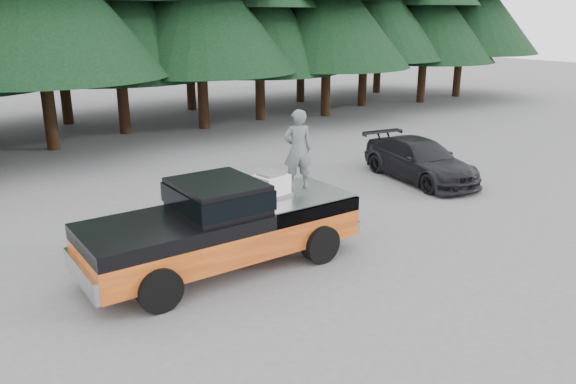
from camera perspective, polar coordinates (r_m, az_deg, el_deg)
ground at (r=11.99m, az=-1.56°, el=-7.90°), size 120.00×120.00×0.00m
pickup_truck at (r=11.93m, az=-6.60°, el=-4.66°), size 6.00×2.04×1.33m
truck_cab at (r=11.56m, az=-7.19°, el=-0.35°), size 1.66×1.90×0.59m
air_compressor at (r=12.33m, az=-1.69°, el=0.61°), size 0.77×0.67×0.47m
man_on_bed at (r=12.70m, az=0.99°, el=4.33°), size 0.78×0.64×1.84m
parked_car at (r=18.78m, az=13.25°, el=3.18°), size 2.48×4.74×1.31m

